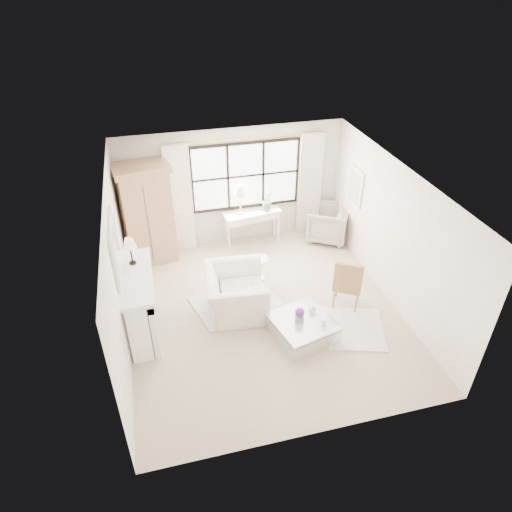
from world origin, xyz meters
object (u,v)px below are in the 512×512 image
(console_table, at_px, (252,227))
(coffee_table, at_px, (303,329))
(armoire, at_px, (147,214))
(club_armchair, at_px, (236,292))

(console_table, bearing_deg, coffee_table, -97.10)
(armoire, height_order, club_armchair, armoire)
(coffee_table, bearing_deg, armoire, 113.12)
(club_armchair, height_order, coffee_table, club_armchair)
(console_table, relative_size, coffee_table, 1.11)
(armoire, height_order, console_table, armoire)
(console_table, bearing_deg, armoire, 175.21)
(armoire, height_order, coffee_table, armoire)
(console_table, xyz_separation_m, club_armchair, (-0.89, -2.32, 0.01))
(armoire, relative_size, club_armchair, 1.76)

